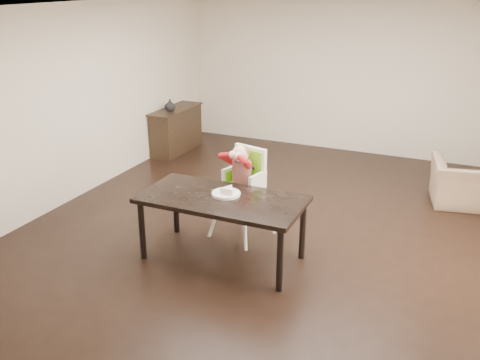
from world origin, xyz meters
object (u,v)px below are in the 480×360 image
object	(u,v)px
sideboard	(176,130)
armchair	(471,176)
dining_table	(222,204)
high_chair	(243,172)

from	to	relation	value
sideboard	armchair	bearing A→B (deg)	-5.66
dining_table	armchair	world-z (taller)	armchair
dining_table	sideboard	distance (m)	4.12
armchair	sideboard	size ratio (longest dim) A/B	0.79
high_chair	armchair	distance (m)	3.31
dining_table	high_chair	xyz separation A→B (m)	(-0.03, 0.64, 0.15)
dining_table	armchair	size ratio (longest dim) A/B	1.81
dining_table	sideboard	bearing A→B (deg)	127.56
high_chair	sideboard	distance (m)	3.63
armchair	sideboard	distance (m)	5.00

